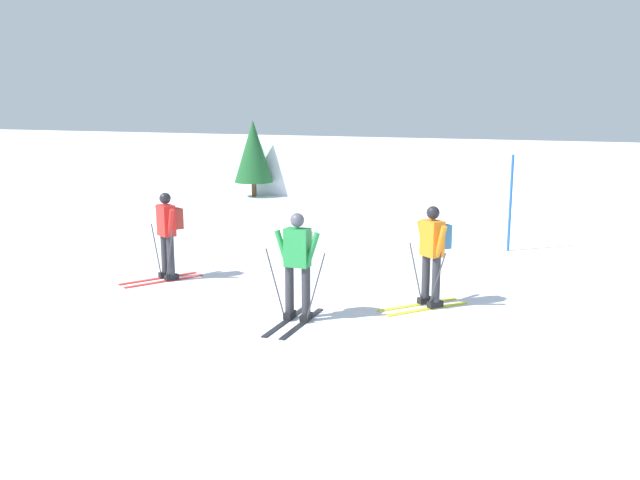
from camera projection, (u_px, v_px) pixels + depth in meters
ground_plane at (60, 410)px, 7.28m from camera, size 120.00×120.00×0.00m
far_snow_ridge at (513, 171)px, 25.11m from camera, size 80.00×8.20×1.99m
skier_red at (168, 231)px, 12.77m from camera, size 0.99×1.61×1.71m
skier_orange at (433, 251)px, 10.98m from camera, size 1.19×1.54×1.71m
skier_green at (298, 261)px, 10.25m from camera, size 1.00×1.64×1.71m
trail_marker_pole at (510, 203)px, 15.35m from camera, size 0.06×0.06×2.26m
conifer_far_left at (253, 151)px, 25.08m from camera, size 1.48×1.48×2.91m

